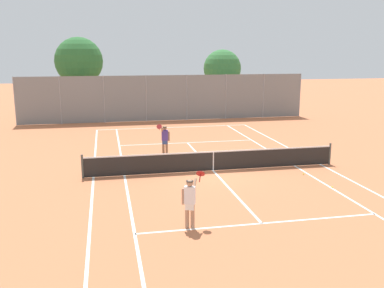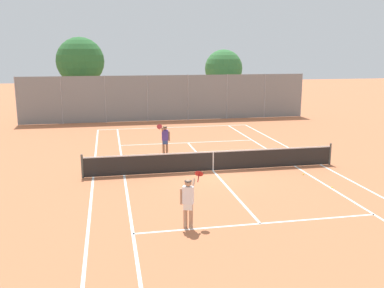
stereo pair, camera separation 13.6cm
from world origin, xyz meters
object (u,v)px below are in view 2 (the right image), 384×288
at_px(tennis_net, 213,160).
at_px(loose_tennis_ball_0, 332,187).
at_px(tree_behind_right, 224,70).
at_px(tree_behind_left, 81,63).
at_px(loose_tennis_ball_1, 303,174).
at_px(player_near_side, 188,200).
at_px(player_far_left, 165,138).

distance_m(tennis_net, loose_tennis_ball_0, 5.44).
height_order(tennis_net, loose_tennis_ball_0, tennis_net).
xyz_separation_m(loose_tennis_ball_0, tree_behind_right, (1.40, 22.00, 3.84)).
height_order(tennis_net, tree_behind_left, tree_behind_left).
relative_size(loose_tennis_ball_0, tree_behind_right, 0.01).
bearing_deg(loose_tennis_ball_1, tree_behind_right, 85.16).
bearing_deg(tennis_net, loose_tennis_ball_0, -39.71).
height_order(player_near_side, loose_tennis_ball_0, player_near_side).
relative_size(loose_tennis_ball_0, tree_behind_left, 0.01).
distance_m(tennis_net, loose_tennis_ball_1, 4.16).
bearing_deg(tree_behind_left, tree_behind_right, 1.11).
bearing_deg(loose_tennis_ball_0, tennis_net, 140.29).
bearing_deg(loose_tennis_ball_0, loose_tennis_ball_1, 98.28).
bearing_deg(tree_behind_left, loose_tennis_ball_0, -63.33).
height_order(tennis_net, player_near_side, player_near_side).
height_order(player_far_left, loose_tennis_ball_0, player_far_left).
height_order(loose_tennis_ball_0, tree_behind_left, tree_behind_left).
xyz_separation_m(tennis_net, loose_tennis_ball_0, (4.17, -3.46, -0.48)).
bearing_deg(tree_behind_left, player_near_side, -79.85).
relative_size(tennis_net, loose_tennis_ball_0, 181.82).
bearing_deg(player_near_side, tree_behind_right, 72.26).
bearing_deg(loose_tennis_ball_1, player_near_side, -142.30).
xyz_separation_m(player_near_side, loose_tennis_ball_1, (6.24, 4.82, -0.89)).
bearing_deg(player_far_left, loose_tennis_ball_1, -40.96).
xyz_separation_m(player_near_side, player_far_left, (0.57, 9.74, 0.00)).
height_order(tennis_net, player_far_left, player_far_left).
bearing_deg(loose_tennis_ball_1, tree_behind_left, 118.32).
relative_size(tennis_net, loose_tennis_ball_1, 181.82).
height_order(tree_behind_left, tree_behind_right, tree_behind_left).
xyz_separation_m(tennis_net, loose_tennis_ball_1, (3.88, -1.43, -0.48)).
height_order(player_near_side, tree_behind_left, tree_behind_left).
xyz_separation_m(tennis_net, player_near_side, (-2.36, -6.26, 0.42)).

